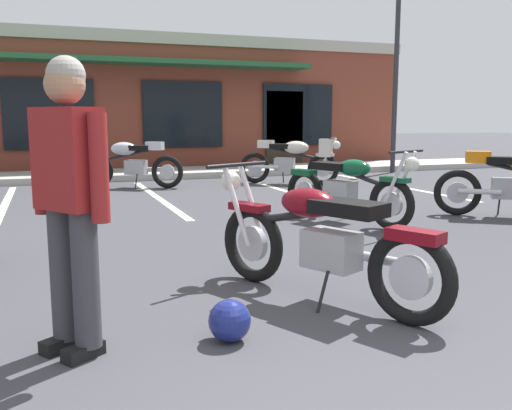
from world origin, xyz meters
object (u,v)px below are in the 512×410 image
at_px(motorcycle_blue_standard, 126,161).
at_px(parking_lot_lamp_post, 400,38).
at_px(motorcycle_foreground_classic, 320,239).
at_px(helmet_on_pavement, 229,321).
at_px(motorcycle_cream_vintage, 294,159).
at_px(motorcycle_green_cafe_racer, 346,187).
at_px(person_by_back_row, 70,189).

bearing_deg(motorcycle_blue_standard, parking_lot_lamp_post, 6.15).
height_order(motorcycle_foreground_classic, helmet_on_pavement, motorcycle_foreground_classic).
bearing_deg(motorcycle_cream_vintage, motorcycle_green_cafe_racer, -105.17).
xyz_separation_m(motorcycle_foreground_classic, motorcycle_blue_standard, (-0.40, 7.59, 0.07)).
xyz_separation_m(person_by_back_row, parking_lot_lamp_post, (8.03, 8.68, 2.31)).
xyz_separation_m(motorcycle_foreground_classic, person_by_back_row, (-1.74, -0.37, 0.49)).
xyz_separation_m(motorcycle_cream_vintage, parking_lot_lamp_post, (3.39, 1.38, 2.73)).
bearing_deg(parking_lot_lamp_post, motorcycle_cream_vintage, -157.83).
distance_m(motorcycle_cream_vintage, helmet_on_pavement, 8.36).
height_order(motorcycle_cream_vintage, person_by_back_row, person_by_back_row).
bearing_deg(motorcycle_green_cafe_racer, person_by_back_row, -138.46).
distance_m(motorcycle_blue_standard, motorcycle_green_cafe_racer, 5.32).
xyz_separation_m(motorcycle_cream_vintage, helmet_on_pavement, (-3.76, -7.45, -0.40)).
height_order(motorcycle_cream_vintage, helmet_on_pavement, motorcycle_cream_vintage).
bearing_deg(motorcycle_blue_standard, motorcycle_green_cafe_racer, -66.05).
distance_m(person_by_back_row, parking_lot_lamp_post, 12.05).
relative_size(person_by_back_row, parking_lot_lamp_post, 0.33).
relative_size(motorcycle_foreground_classic, person_by_back_row, 1.17).
distance_m(motorcycle_green_cafe_racer, motorcycle_cream_vintage, 4.35).
height_order(motorcycle_green_cafe_racer, motorcycle_cream_vintage, same).
bearing_deg(motorcycle_foreground_classic, helmet_on_pavement, -148.85).
bearing_deg(motorcycle_foreground_classic, motorcycle_blue_standard, 93.04).
xyz_separation_m(motorcycle_foreground_classic, helmet_on_pavement, (-0.87, -0.53, -0.33)).
bearing_deg(helmet_on_pavement, motorcycle_foreground_classic, 31.15).
bearing_deg(motorcycle_green_cafe_racer, motorcycle_blue_standard, 113.95).
height_order(motorcycle_foreground_classic, parking_lot_lamp_post, parking_lot_lamp_post).
relative_size(motorcycle_green_cafe_racer, parking_lot_lamp_post, 0.40).
relative_size(motorcycle_blue_standard, motorcycle_green_cafe_racer, 0.93).
bearing_deg(motorcycle_foreground_classic, motorcycle_green_cafe_racer, 57.22).
distance_m(motorcycle_foreground_classic, motorcycle_blue_standard, 7.60).
xyz_separation_m(motorcycle_foreground_classic, motorcycle_green_cafe_racer, (1.76, 2.73, 0.00)).
relative_size(motorcycle_cream_vintage, person_by_back_row, 1.08).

